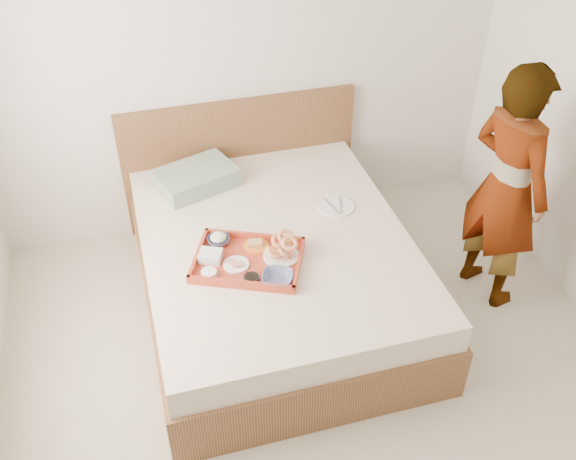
{
  "coord_description": "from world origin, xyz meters",
  "views": [
    {
      "loc": [
        -0.82,
        -1.91,
        2.95
      ],
      "look_at": [
        -0.03,
        0.9,
        0.65
      ],
      "focal_mm": 40.54,
      "sensor_mm": 36.0,
      "label": 1
    }
  ],
  "objects_px": {
    "dinner_plate": "(336,206)",
    "tray": "(248,260)",
    "bed": "(276,271)",
    "person": "(507,188)"
  },
  "relations": [
    {
      "from": "bed",
      "to": "dinner_plate",
      "type": "bearing_deg",
      "value": 22.86
    },
    {
      "from": "bed",
      "to": "tray",
      "type": "height_order",
      "value": "tray"
    },
    {
      "from": "tray",
      "to": "bed",
      "type": "bearing_deg",
      "value": 65.83
    },
    {
      "from": "bed",
      "to": "dinner_plate",
      "type": "height_order",
      "value": "dinner_plate"
    },
    {
      "from": "dinner_plate",
      "to": "person",
      "type": "distance_m",
      "value": 1.02
    },
    {
      "from": "bed",
      "to": "person",
      "type": "xyz_separation_m",
      "value": [
        1.35,
        -0.23,
        0.52
      ]
    },
    {
      "from": "tray",
      "to": "dinner_plate",
      "type": "height_order",
      "value": "tray"
    },
    {
      "from": "bed",
      "to": "tray",
      "type": "bearing_deg",
      "value": -138.14
    },
    {
      "from": "tray",
      "to": "dinner_plate",
      "type": "bearing_deg",
      "value": 53.77
    },
    {
      "from": "dinner_plate",
      "to": "tray",
      "type": "bearing_deg",
      "value": -150.21
    }
  ]
}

